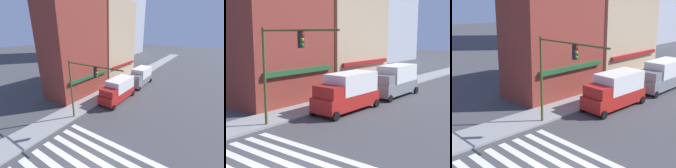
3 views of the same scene
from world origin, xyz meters
The scene contains 6 objects.
sidewalk_left centered at (0.00, 7.50, 0.07)m, with size 120.00×3.00×0.15m.
storefront_row centered at (14.91, 11.50, 7.51)m, with size 19.28×5.30×15.46m.
traffic_signal centered at (4.27, 4.89, 4.55)m, with size 0.32×6.31×6.52m.
box_truck_red centered at (10.97, 4.70, 1.59)m, with size 6.22×2.42×3.04m.
box_truck_grey centered at (18.66, 4.70, 1.59)m, with size 6.24×2.42×3.04m.
pedestrian_blue_shirt centered at (17.09, 6.70, 1.07)m, with size 0.32×0.32×1.77m.
Camera 1 is at (-5.60, -5.34, 9.29)m, focal length 24.00 mm.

